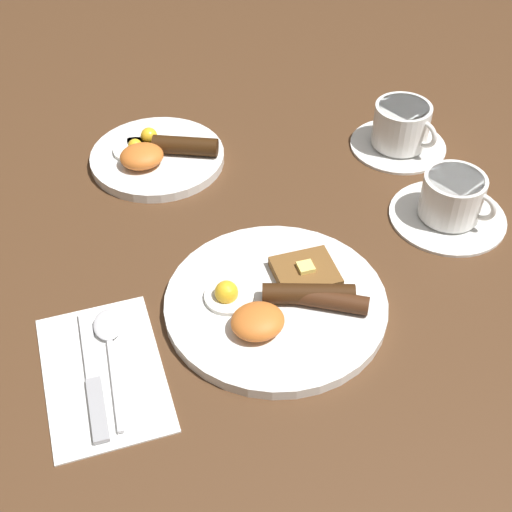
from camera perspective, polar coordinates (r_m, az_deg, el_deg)
The scene contains 8 objects.
ground_plane at distance 0.90m, azimuth 1.58°, elevation -4.16°, with size 3.00×3.00×0.00m, color #4C301C.
breakfast_plate_near at distance 0.89m, azimuth 1.76°, elevation -3.73°, with size 0.28×0.28×0.04m.
breakfast_plate_far at distance 1.14m, azimuth -7.96°, elevation 8.00°, with size 0.21×0.21×0.05m.
teacup_near at distance 1.05m, azimuth 15.36°, elevation 4.17°, with size 0.17×0.17×0.07m.
teacup_far at distance 1.17m, azimuth 11.52°, elevation 9.87°, with size 0.15×0.15×0.08m.
napkin at distance 0.85m, azimuth -12.12°, elevation -9.07°, with size 0.13×0.21×0.01m, color white.
knife at distance 0.84m, azimuth -12.88°, elevation -9.66°, with size 0.03×0.19×0.01m.
spoon at distance 0.88m, azimuth -11.67°, elevation -6.30°, with size 0.04×0.18×0.01m.
Camera 1 is at (-0.23, -0.56, 0.67)m, focal length 50.00 mm.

